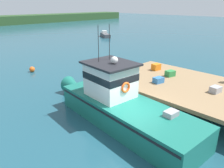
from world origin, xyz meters
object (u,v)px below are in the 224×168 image
crate_single_by_cleat (156,67)px  mooring_buoy_spare_mooring (32,69)px  crate_stack_near_edge (215,89)px  moored_boat_mid_harbor (105,35)px  bait_bucket (114,75)px  crate_stack_mid_dock (170,73)px  main_fishing_boat (118,103)px  crate_single_far (158,80)px

crate_single_by_cleat → mooring_buoy_spare_mooring: crate_single_by_cleat is taller
crate_stack_near_edge → moored_boat_mid_harbor: size_ratio=0.14×
crate_single_by_cleat → crate_stack_near_edge: bearing=-105.0°
bait_bucket → moored_boat_mid_harbor: bait_bucket is taller
bait_bucket → moored_boat_mid_harbor: 26.82m
crate_stack_near_edge → crate_stack_mid_dock: bearing=77.3°
crate_stack_near_edge → bait_bucket: 6.03m
crate_stack_near_edge → crate_single_by_cleat: crate_single_by_cleat is taller
crate_single_by_cleat → bait_bucket: size_ratio=1.76×
bait_bucket → moored_boat_mid_harbor: (17.74, 20.09, -1.00)m
crate_stack_near_edge → mooring_buoy_spare_mooring: size_ratio=1.24×
main_fishing_boat → moored_boat_mid_harbor: bearing=48.5°
crate_stack_mid_dock → crate_single_by_cleat: bearing=70.2°
main_fishing_boat → bait_bucket: size_ratio=29.15×
crate_single_far → crate_single_by_cleat: bearing=37.5°
moored_boat_mid_harbor → crate_stack_mid_dock: bearing=-123.5°
main_fishing_boat → mooring_buoy_spare_mooring: 11.38m
crate_single_by_cleat → crate_single_far: size_ratio=1.00×
crate_stack_mid_dock → crate_stack_near_edge: bearing=-102.7°
mooring_buoy_spare_mooring → crate_single_by_cleat: bearing=-62.6°
main_fishing_boat → mooring_buoy_spare_mooring: (0.68, 11.34, -0.77)m
bait_bucket → mooring_buoy_spare_mooring: bait_bucket is taller
crate_single_by_cleat → mooring_buoy_spare_mooring: 10.96m
crate_stack_mid_dock → mooring_buoy_spare_mooring: crate_stack_mid_dock is taller
crate_stack_near_edge → bait_bucket: bearing=110.9°
crate_stack_near_edge → mooring_buoy_spare_mooring: (-3.74, 14.41, -1.13)m
crate_single_by_cleat → moored_boat_mid_harbor: crate_single_by_cleat is taller
main_fishing_boat → crate_single_by_cleat: (5.69, 1.66, 0.42)m
crate_single_far → bait_bucket: bearing=115.7°
mooring_buoy_spare_mooring → crate_single_far: bearing=-76.0°
moored_boat_mid_harbor → mooring_buoy_spare_mooring: (-19.34, -11.31, -0.13)m
mooring_buoy_spare_mooring → bait_bucket: bearing=-79.7°
crate_stack_near_edge → crate_single_by_cleat: (1.26, 4.73, 0.05)m
crate_single_by_cleat → moored_boat_mid_harbor: bearing=55.7°
crate_stack_mid_dock → main_fishing_boat: bearing=-178.1°
crate_stack_mid_dock → bait_bucket: crate_stack_mid_dock is taller
main_fishing_boat → crate_stack_near_edge: bearing=-34.8°
bait_bucket → moored_boat_mid_harbor: bearing=48.5°
crate_stack_mid_dock → moored_boat_mid_harbor: (14.87, 22.48, -1.02)m
main_fishing_boat → bait_bucket: (2.28, 2.56, 0.36)m
mooring_buoy_spare_mooring → crate_stack_mid_dock: bearing=-68.2°
crate_stack_mid_dock → bait_bucket: (-2.88, 2.39, -0.02)m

